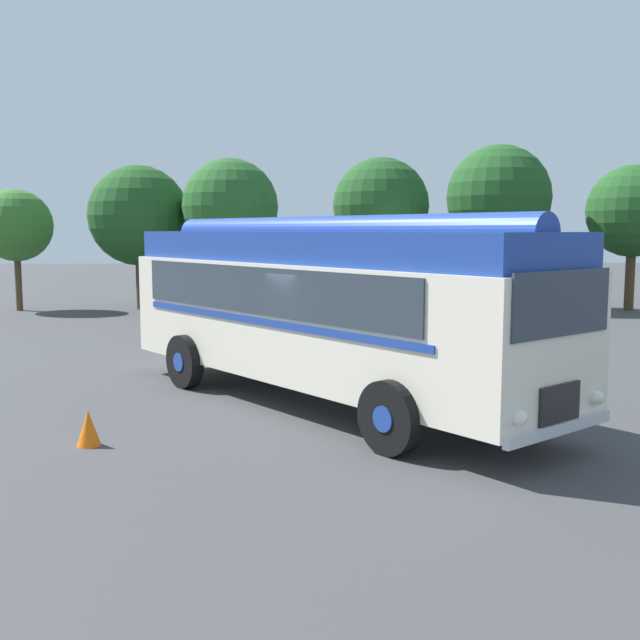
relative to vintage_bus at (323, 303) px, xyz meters
The scene contains 12 objects.
ground_plane 1.92m from the vintage_bus, 47.36° to the right, with size 120.00×120.00×0.00m, color #3D3D3F.
vintage_bus is the anchor object (origin of this frame).
car_near_left 11.67m from the vintage_bus, 104.73° to the left, with size 2.02×4.23×1.66m.
car_mid_left 11.55m from the vintage_bus, 89.93° to the left, with size 2.24×4.33×1.66m.
box_van 12.46m from the vintage_bus, 76.19° to the left, with size 2.47×5.83×2.50m.
tree_far_left 20.43m from the vintage_bus, 124.68° to the left, with size 2.88×2.88×4.87m.
tree_left_of_centre 18.54m from the vintage_bus, 111.77° to the left, with size 4.06×4.06×5.85m.
tree_centre 16.57m from the vintage_bus, 101.02° to the left, with size 3.79×3.79×6.05m.
tree_right_of_centre 17.74m from the vintage_bus, 79.94° to the left, with size 3.97×3.97×6.21m.
tree_far_right 18.90m from the vintage_bus, 65.11° to the left, with size 4.25×4.25×6.71m.
tree_extra_right 20.80m from the vintage_bus, 51.08° to the left, with size 3.68×3.68×5.84m.
traffic_cone 4.78m from the vintage_bus, 144.15° to the right, with size 0.36×0.36×0.55m, color orange.
Camera 1 is at (-0.74, -13.52, 3.24)m, focal length 42.00 mm.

